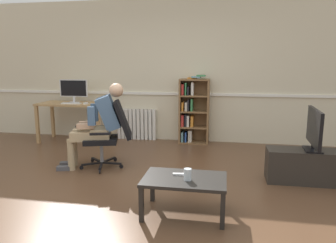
{
  "coord_description": "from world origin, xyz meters",
  "views": [
    {
      "loc": [
        0.93,
        -3.46,
        1.52
      ],
      "look_at": [
        0.15,
        0.85,
        0.7
      ],
      "focal_mm": 33.82,
      "sensor_mm": 36.0,
      "label": 1
    }
  ],
  "objects_px": {
    "spare_remote": "(180,174)",
    "person_seated": "(98,123)",
    "tv_stand": "(311,166)",
    "imac_monitor": "(74,89)",
    "coffee_table": "(184,182)",
    "computer_desk": "(73,108)",
    "office_chair": "(111,132)",
    "keyboard": "(71,103)",
    "drinking_glass": "(188,174)",
    "computer_mouse": "(86,103)",
    "tv_screen": "(314,129)",
    "radiator": "(137,124)",
    "bookshelf": "(192,111)"
  },
  "relations": [
    {
      "from": "imac_monitor",
      "to": "coffee_table",
      "type": "relative_size",
      "value": 0.68
    },
    {
      "from": "imac_monitor",
      "to": "drinking_glass",
      "type": "bearing_deg",
      "value": -47.34
    },
    {
      "from": "computer_desk",
      "to": "office_chair",
      "type": "bearing_deg",
      "value": -46.97
    },
    {
      "from": "bookshelf",
      "to": "radiator",
      "type": "height_order",
      "value": "bookshelf"
    },
    {
      "from": "computer_mouse",
      "to": "drinking_glass",
      "type": "bearing_deg",
      "value": -49.18
    },
    {
      "from": "radiator",
      "to": "office_chair",
      "type": "distance_m",
      "value": 1.75
    },
    {
      "from": "computer_desk",
      "to": "tv_screen",
      "type": "relative_size",
      "value": 1.71
    },
    {
      "from": "keyboard",
      "to": "bookshelf",
      "type": "height_order",
      "value": "bookshelf"
    },
    {
      "from": "spare_remote",
      "to": "person_seated",
      "type": "bearing_deg",
      "value": -135.73
    },
    {
      "from": "bookshelf",
      "to": "spare_remote",
      "type": "distance_m",
      "value": 2.86
    },
    {
      "from": "computer_desk",
      "to": "office_chair",
      "type": "height_order",
      "value": "office_chair"
    },
    {
      "from": "keyboard",
      "to": "tv_stand",
      "type": "bearing_deg",
      "value": -18.92
    },
    {
      "from": "computer_mouse",
      "to": "computer_desk",
      "type": "bearing_deg",
      "value": 159.19
    },
    {
      "from": "computer_mouse",
      "to": "drinking_glass",
      "type": "distance_m",
      "value": 3.4
    },
    {
      "from": "computer_mouse",
      "to": "person_seated",
      "type": "relative_size",
      "value": 0.08
    },
    {
      "from": "imac_monitor",
      "to": "tv_stand",
      "type": "xyz_separation_m",
      "value": [
        3.99,
        -1.57,
        -0.8
      ]
    },
    {
      "from": "office_chair",
      "to": "spare_remote",
      "type": "height_order",
      "value": "office_chair"
    },
    {
      "from": "office_chair",
      "to": "spare_remote",
      "type": "distance_m",
      "value": 1.71
    },
    {
      "from": "tv_stand",
      "to": "tv_screen",
      "type": "distance_m",
      "value": 0.49
    },
    {
      "from": "tv_stand",
      "to": "computer_desk",
      "type": "bearing_deg",
      "value": 159.45
    },
    {
      "from": "tv_screen",
      "to": "drinking_glass",
      "type": "bearing_deg",
      "value": 133.21
    },
    {
      "from": "computer_desk",
      "to": "office_chair",
      "type": "xyz_separation_m",
      "value": [
        1.25,
        -1.34,
        -0.12
      ]
    },
    {
      "from": "tv_stand",
      "to": "coffee_table",
      "type": "distance_m",
      "value": 1.87
    },
    {
      "from": "coffee_table",
      "to": "drinking_glass",
      "type": "distance_m",
      "value": 0.13
    },
    {
      "from": "tv_screen",
      "to": "bookshelf",
      "type": "bearing_deg",
      "value": 47.57
    },
    {
      "from": "keyboard",
      "to": "computer_mouse",
      "type": "relative_size",
      "value": 3.65
    },
    {
      "from": "person_seated",
      "to": "tv_stand",
      "type": "distance_m",
      "value": 2.94
    },
    {
      "from": "computer_mouse",
      "to": "tv_screen",
      "type": "xyz_separation_m",
      "value": [
        3.66,
        -1.37,
        -0.07
      ]
    },
    {
      "from": "tv_stand",
      "to": "spare_remote",
      "type": "distance_m",
      "value": 1.88
    },
    {
      "from": "keyboard",
      "to": "person_seated",
      "type": "relative_size",
      "value": 0.3
    },
    {
      "from": "spare_remote",
      "to": "keyboard",
      "type": "bearing_deg",
      "value": -140.26
    },
    {
      "from": "keyboard",
      "to": "person_seated",
      "type": "distance_m",
      "value": 1.63
    },
    {
      "from": "radiator",
      "to": "spare_remote",
      "type": "xyz_separation_m",
      "value": [
        1.29,
        -2.95,
        0.09
      ]
    },
    {
      "from": "office_chair",
      "to": "person_seated",
      "type": "xyz_separation_m",
      "value": [
        -0.17,
        -0.05,
        0.13
      ]
    },
    {
      "from": "bookshelf",
      "to": "person_seated",
      "type": "distance_m",
      "value": 2.06
    },
    {
      "from": "computer_mouse",
      "to": "bookshelf",
      "type": "distance_m",
      "value": 2.0
    },
    {
      "from": "coffee_table",
      "to": "drinking_glass",
      "type": "height_order",
      "value": "drinking_glass"
    },
    {
      "from": "tv_stand",
      "to": "tv_screen",
      "type": "height_order",
      "value": "tv_screen"
    },
    {
      "from": "person_seated",
      "to": "coffee_table",
      "type": "relative_size",
      "value": 1.48
    },
    {
      "from": "radiator",
      "to": "tv_stand",
      "type": "bearing_deg",
      "value": -33.58
    },
    {
      "from": "imac_monitor",
      "to": "radiator",
      "type": "height_order",
      "value": "imac_monitor"
    },
    {
      "from": "office_chair",
      "to": "keyboard",
      "type": "bearing_deg",
      "value": -150.32
    },
    {
      "from": "computer_mouse",
      "to": "coffee_table",
      "type": "height_order",
      "value": "computer_mouse"
    },
    {
      "from": "imac_monitor",
      "to": "drinking_glass",
      "type": "height_order",
      "value": "imac_monitor"
    },
    {
      "from": "person_seated",
      "to": "tv_stand",
      "type": "bearing_deg",
      "value": 72.27
    },
    {
      "from": "computer_mouse",
      "to": "coffee_table",
      "type": "xyz_separation_m",
      "value": [
        2.18,
        -2.51,
        -0.43
      ]
    },
    {
      "from": "person_seated",
      "to": "keyboard",
      "type": "bearing_deg",
      "value": -155.88
    },
    {
      "from": "radiator",
      "to": "imac_monitor",
      "type": "bearing_deg",
      "value": -164.88
    },
    {
      "from": "imac_monitor",
      "to": "computer_desk",
      "type": "bearing_deg",
      "value": -79.47
    },
    {
      "from": "computer_desk",
      "to": "keyboard",
      "type": "relative_size",
      "value": 3.58
    }
  ]
}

